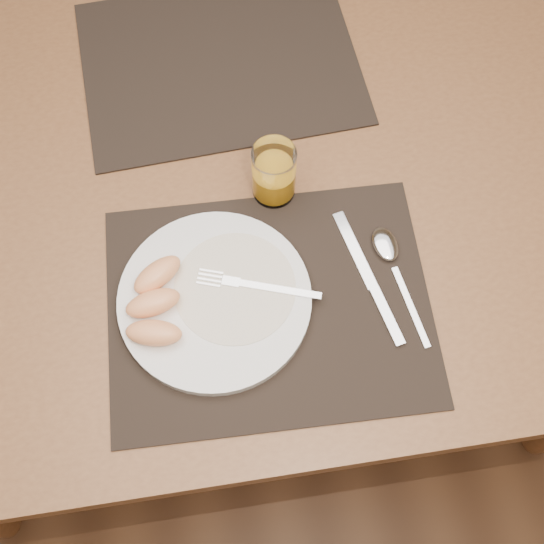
{
  "coord_description": "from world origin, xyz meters",
  "views": [
    {
      "loc": [
        -0.04,
        -0.56,
        1.64
      ],
      "look_at": [
        0.02,
        -0.18,
        0.77
      ],
      "focal_mm": 45.0,
      "sensor_mm": 36.0,
      "label": 1
    }
  ],
  "objects_px": {
    "plate": "(215,299)",
    "knife": "(373,288)",
    "placemat_far": "(220,63)",
    "spoon": "(389,253)",
    "placemat_near": "(269,306)",
    "table": "(246,202)",
    "juice_glass": "(274,175)",
    "fork": "(248,284)"
  },
  "relations": [
    {
      "from": "placemat_far",
      "to": "plate",
      "type": "height_order",
      "value": "plate"
    },
    {
      "from": "placemat_far",
      "to": "spoon",
      "type": "relative_size",
      "value": 2.34
    },
    {
      "from": "juice_glass",
      "to": "spoon",
      "type": "bearing_deg",
      "value": -41.81
    },
    {
      "from": "plate",
      "to": "spoon",
      "type": "height_order",
      "value": "plate"
    },
    {
      "from": "table",
      "to": "plate",
      "type": "height_order",
      "value": "plate"
    },
    {
      "from": "table",
      "to": "fork",
      "type": "height_order",
      "value": "fork"
    },
    {
      "from": "spoon",
      "to": "fork",
      "type": "bearing_deg",
      "value": -173.68
    },
    {
      "from": "placemat_near",
      "to": "placemat_far",
      "type": "relative_size",
      "value": 1.0
    },
    {
      "from": "knife",
      "to": "juice_glass",
      "type": "height_order",
      "value": "juice_glass"
    },
    {
      "from": "plate",
      "to": "juice_glass",
      "type": "height_order",
      "value": "juice_glass"
    },
    {
      "from": "placemat_far",
      "to": "juice_glass",
      "type": "height_order",
      "value": "juice_glass"
    },
    {
      "from": "table",
      "to": "placemat_far",
      "type": "distance_m",
      "value": 0.24
    },
    {
      "from": "placemat_near",
      "to": "knife",
      "type": "distance_m",
      "value": 0.15
    },
    {
      "from": "knife",
      "to": "spoon",
      "type": "bearing_deg",
      "value": 56.12
    },
    {
      "from": "plate",
      "to": "spoon",
      "type": "distance_m",
      "value": 0.26
    },
    {
      "from": "knife",
      "to": "plate",
      "type": "bearing_deg",
      "value": 176.34
    },
    {
      "from": "fork",
      "to": "juice_glass",
      "type": "bearing_deg",
      "value": 68.79
    },
    {
      "from": "placemat_far",
      "to": "fork",
      "type": "relative_size",
      "value": 2.64
    },
    {
      "from": "placemat_near",
      "to": "knife",
      "type": "relative_size",
      "value": 2.06
    },
    {
      "from": "placemat_far",
      "to": "spoon",
      "type": "height_order",
      "value": "spoon"
    },
    {
      "from": "placemat_far",
      "to": "plate",
      "type": "xyz_separation_m",
      "value": [
        -0.06,
        -0.42,
        0.01
      ]
    },
    {
      "from": "table",
      "to": "placemat_far",
      "type": "bearing_deg",
      "value": 92.59
    },
    {
      "from": "placemat_near",
      "to": "placemat_far",
      "type": "distance_m",
      "value": 0.44
    },
    {
      "from": "placemat_near",
      "to": "knife",
      "type": "xyz_separation_m",
      "value": [
        0.15,
        0.0,
        0.0
      ]
    },
    {
      "from": "table",
      "to": "placemat_far",
      "type": "relative_size",
      "value": 3.11
    },
    {
      "from": "table",
      "to": "spoon",
      "type": "height_order",
      "value": "spoon"
    },
    {
      "from": "fork",
      "to": "spoon",
      "type": "xyz_separation_m",
      "value": [
        0.21,
        0.02,
        -0.01
      ]
    },
    {
      "from": "placemat_near",
      "to": "plate",
      "type": "distance_m",
      "value": 0.08
    },
    {
      "from": "fork",
      "to": "spoon",
      "type": "distance_m",
      "value": 0.21
    },
    {
      "from": "plate",
      "to": "knife",
      "type": "bearing_deg",
      "value": -3.66
    },
    {
      "from": "table",
      "to": "spoon",
      "type": "bearing_deg",
      "value": -41.82
    },
    {
      "from": "plate",
      "to": "spoon",
      "type": "bearing_deg",
      "value": 7.67
    },
    {
      "from": "table",
      "to": "placemat_near",
      "type": "distance_m",
      "value": 0.24
    },
    {
      "from": "table",
      "to": "knife",
      "type": "height_order",
      "value": "knife"
    },
    {
      "from": "placemat_near",
      "to": "juice_glass",
      "type": "relative_size",
      "value": 4.62
    },
    {
      "from": "juice_glass",
      "to": "fork",
      "type": "bearing_deg",
      "value": -111.21
    },
    {
      "from": "placemat_far",
      "to": "fork",
      "type": "height_order",
      "value": "fork"
    },
    {
      "from": "table",
      "to": "juice_glass",
      "type": "xyz_separation_m",
      "value": [
        0.04,
        -0.04,
        0.13
      ]
    },
    {
      "from": "fork",
      "to": "placemat_near",
      "type": "bearing_deg",
      "value": -47.89
    },
    {
      "from": "table",
      "to": "plate",
      "type": "bearing_deg",
      "value": -108.36
    },
    {
      "from": "fork",
      "to": "spoon",
      "type": "height_order",
      "value": "fork"
    },
    {
      "from": "fork",
      "to": "knife",
      "type": "bearing_deg",
      "value": -8.41
    }
  ]
}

